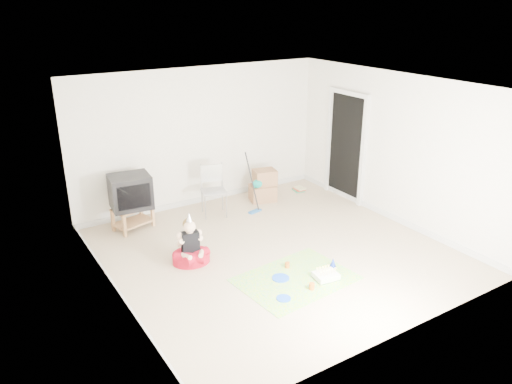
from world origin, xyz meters
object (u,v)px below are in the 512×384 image
tv_stand (133,216)px  seated_woman (191,251)px  birthday_cake (326,276)px  crt_tv (130,192)px  folding_chair (214,191)px  cardboard_boxes (263,186)px

tv_stand → seated_woman: seated_woman is taller
tv_stand → seated_woman: (0.33, -1.61, -0.06)m
seated_woman → birthday_cake: (1.41, -1.47, -0.13)m
crt_tv → seated_woman: bearing=-71.9°
seated_woman → birthday_cake: 2.04m
folding_chair → seated_woman: folding_chair is taller
tv_stand → seated_woman: size_ratio=0.89×
birthday_cake → cardboard_boxes: bearing=73.7°
folding_chair → birthday_cake: bearing=-84.4°
tv_stand → folding_chair: (1.46, -0.22, 0.22)m
folding_chair → seated_woman: 1.81m
tv_stand → crt_tv: size_ratio=1.09×
crt_tv → folding_chair: bearing=-2.3°
folding_chair → tv_stand: bearing=171.3°
cardboard_boxes → seated_woman: seated_woman is taller
tv_stand → cardboard_boxes: cardboard_boxes is taller
cardboard_boxes → tv_stand: bearing=177.6°
crt_tv → cardboard_boxes: size_ratio=1.07×
folding_chair → birthday_cake: folding_chair is taller
crt_tv → folding_chair: (1.46, -0.22, -0.23)m
birthday_cake → folding_chair: bearing=95.6°
tv_stand → folding_chair: folding_chair is taller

